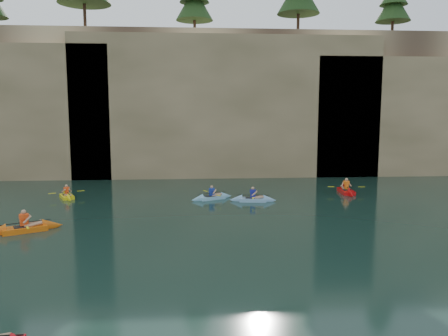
{
  "coord_description": "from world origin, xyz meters",
  "views": [
    {
      "loc": [
        -0.83,
        -12.13,
        5.21
      ],
      "look_at": [
        0.42,
        4.81,
        3.0
      ],
      "focal_mm": 35.0,
      "sensor_mm": 36.0,
      "label": 1
    }
  ],
  "objects": [
    {
      "name": "kayaker_orange",
      "position": [
        -8.14,
        6.96,
        0.15
      ],
      "size": [
        3.17,
        2.16,
        1.22
      ],
      "rotation": [
        0.0,
        0.0,
        0.48
      ],
      "color": "#DD5F0E",
      "rests_on": "ground"
    },
    {
      "name": "cliff",
      "position": [
        0.0,
        30.0,
        6.0
      ],
      "size": [
        70.0,
        16.0,
        12.0
      ],
      "primitive_type": "cube",
      "color": "tan",
      "rests_on": "ground"
    },
    {
      "name": "ground",
      "position": [
        0.0,
        0.0,
        0.0
      ],
      "size": [
        160.0,
        160.0,
        0.0
      ],
      "primitive_type": "plane",
      "color": "black",
      "rests_on": "ground"
    },
    {
      "name": "kayaker_red_far",
      "position": [
        9.02,
        14.78,
        0.15
      ],
      "size": [
        2.37,
        3.32,
        1.2
      ],
      "rotation": [
        0.0,
        0.0,
        1.48
      ],
      "color": "red",
      "rests_on": "ground"
    },
    {
      "name": "cliff_slab_center",
      "position": [
        2.0,
        22.6,
        5.7
      ],
      "size": [
        24.0,
        2.4,
        11.4
      ],
      "primitive_type": "cube",
      "color": "tan",
      "rests_on": "ground"
    },
    {
      "name": "kayaker_yellow",
      "position": [
        -8.4,
        14.4,
        0.13
      ],
      "size": [
        1.9,
        2.54,
        1.03
      ],
      "rotation": [
        0.0,
        0.0,
        -1.13
      ],
      "color": "yellow",
      "rests_on": "ground"
    },
    {
      "name": "kayaker_ltblue_mid",
      "position": [
        0.33,
        13.41,
        0.13
      ],
      "size": [
        2.72,
        1.9,
        1.03
      ],
      "rotation": [
        0.0,
        0.0,
        0.46
      ],
      "color": "#82BCDA",
      "rests_on": "ground"
    },
    {
      "name": "sea_cave_east",
      "position": [
        10.0,
        21.95,
        2.25
      ],
      "size": [
        5.0,
        1.0,
        4.5
      ],
      "primitive_type": "cube",
      "color": "black",
      "rests_on": "ground"
    },
    {
      "name": "kayaker_ltblue_near",
      "position": [
        2.68,
        12.61,
        0.13
      ],
      "size": [
        2.78,
        2.14,
        1.07
      ],
      "rotation": [
        0.0,
        0.0,
        -0.13
      ],
      "color": "#7EABD4",
      "rests_on": "ground"
    },
    {
      "name": "sea_cave_center",
      "position": [
        -4.0,
        21.95,
        1.6
      ],
      "size": [
        3.5,
        1.0,
        3.2
      ],
      "primitive_type": "cube",
      "color": "black",
      "rests_on": "ground"
    }
  ]
}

